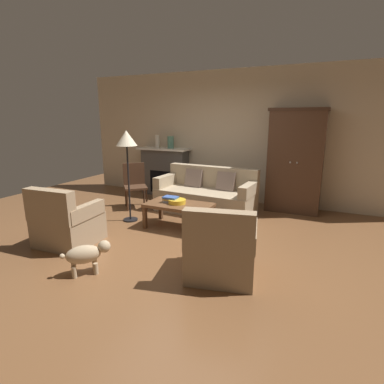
{
  "coord_description": "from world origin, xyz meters",
  "views": [
    {
      "loc": [
        2.02,
        -3.89,
        1.81
      ],
      "look_at": [
        -0.12,
        0.75,
        0.55
      ],
      "focal_mm": 28.29,
      "sensor_mm": 36.0,
      "label": 1
    }
  ],
  "objects_px": {
    "couch": "(206,196)",
    "armchair_near_right": "(221,251)",
    "book_stack": "(171,199)",
    "floor_lamp": "(127,143)",
    "side_chair_wooden": "(135,182)",
    "armchair_near_left": "(66,224)",
    "fireplace": "(165,171)",
    "fruit_bowl": "(177,201)",
    "mantel_vase_cream": "(157,141)",
    "dog": "(86,254)",
    "coffee_table": "(179,207)",
    "mantel_vase_jade": "(171,142)",
    "armoire": "(295,161)"
  },
  "relations": [
    {
      "from": "mantel_vase_cream",
      "to": "side_chair_wooden",
      "type": "distance_m",
      "value": 1.37
    },
    {
      "from": "book_stack",
      "to": "floor_lamp",
      "type": "xyz_separation_m",
      "value": [
        -0.82,
        -0.05,
        0.91
      ]
    },
    {
      "from": "book_stack",
      "to": "mantel_vase_jade",
      "type": "relative_size",
      "value": 0.93
    },
    {
      "from": "floor_lamp",
      "to": "dog",
      "type": "relative_size",
      "value": 3.43
    },
    {
      "from": "mantel_vase_cream",
      "to": "armchair_near_left",
      "type": "distance_m",
      "value": 3.33
    },
    {
      "from": "mantel_vase_cream",
      "to": "armchair_near_right",
      "type": "bearing_deg",
      "value": -48.9
    },
    {
      "from": "fireplace",
      "to": "fruit_bowl",
      "type": "relative_size",
      "value": 4.35
    },
    {
      "from": "armoire",
      "to": "fruit_bowl",
      "type": "bearing_deg",
      "value": -131.98
    },
    {
      "from": "fireplace",
      "to": "couch",
      "type": "relative_size",
      "value": 0.64
    },
    {
      "from": "armoire",
      "to": "book_stack",
      "type": "height_order",
      "value": "armoire"
    },
    {
      "from": "armchair_near_right",
      "to": "fireplace",
      "type": "bearing_deg",
      "value": 129.0
    },
    {
      "from": "mantel_vase_cream",
      "to": "dog",
      "type": "distance_m",
      "value": 4.05
    },
    {
      "from": "couch",
      "to": "coffee_table",
      "type": "relative_size",
      "value": 1.78
    },
    {
      "from": "fireplace",
      "to": "couch",
      "type": "height_order",
      "value": "fireplace"
    },
    {
      "from": "couch",
      "to": "armchair_near_right",
      "type": "relative_size",
      "value": 2.15
    },
    {
      "from": "fireplace",
      "to": "mantel_vase_cream",
      "type": "relative_size",
      "value": 4.29
    },
    {
      "from": "book_stack",
      "to": "armoire",
      "type": "bearing_deg",
      "value": 45.74
    },
    {
      "from": "armchair_near_right",
      "to": "coffee_table",
      "type": "bearing_deg",
      "value": 133.86
    },
    {
      "from": "armoire",
      "to": "mantel_vase_cream",
      "type": "distance_m",
      "value": 3.14
    },
    {
      "from": "fireplace",
      "to": "armchair_near_right",
      "type": "xyz_separation_m",
      "value": [
        2.53,
        -3.12,
        -0.25
      ]
    },
    {
      "from": "couch",
      "to": "armchair_near_left",
      "type": "height_order",
      "value": "armchair_near_left"
    },
    {
      "from": "mantel_vase_jade",
      "to": "side_chair_wooden",
      "type": "distance_m",
      "value": 1.38
    },
    {
      "from": "armchair_near_right",
      "to": "armchair_near_left",
      "type": "bearing_deg",
      "value": -178.39
    },
    {
      "from": "book_stack",
      "to": "mantel_vase_jade",
      "type": "distance_m",
      "value": 2.26
    },
    {
      "from": "armchair_near_left",
      "to": "floor_lamp",
      "type": "relative_size",
      "value": 0.55
    },
    {
      "from": "armoire",
      "to": "mantel_vase_jade",
      "type": "height_order",
      "value": "armoire"
    },
    {
      "from": "couch",
      "to": "fruit_bowl",
      "type": "bearing_deg",
      "value": -95.25
    },
    {
      "from": "fruit_bowl",
      "to": "mantel_vase_cream",
      "type": "bearing_deg",
      "value": 128.55
    },
    {
      "from": "armchair_near_right",
      "to": "side_chair_wooden",
      "type": "relative_size",
      "value": 1.01
    },
    {
      "from": "armoire",
      "to": "dog",
      "type": "height_order",
      "value": "armoire"
    },
    {
      "from": "couch",
      "to": "side_chair_wooden",
      "type": "xyz_separation_m",
      "value": [
        -1.46,
        -0.32,
        0.19
      ]
    },
    {
      "from": "coffee_table",
      "to": "dog",
      "type": "xyz_separation_m",
      "value": [
        -0.28,
        -1.84,
        -0.12
      ]
    },
    {
      "from": "mantel_vase_cream",
      "to": "dog",
      "type": "relative_size",
      "value": 0.63
    },
    {
      "from": "couch",
      "to": "fruit_bowl",
      "type": "xyz_separation_m",
      "value": [
        -0.1,
        -1.06,
        0.14
      ]
    },
    {
      "from": "couch",
      "to": "book_stack",
      "type": "xyz_separation_m",
      "value": [
        -0.22,
        -1.04,
        0.15
      ]
    },
    {
      "from": "armchair_near_left",
      "to": "floor_lamp",
      "type": "height_order",
      "value": "floor_lamp"
    },
    {
      "from": "fruit_bowl",
      "to": "armchair_near_right",
      "type": "distance_m",
      "value": 1.73
    },
    {
      "from": "book_stack",
      "to": "fruit_bowl",
      "type": "bearing_deg",
      "value": -6.91
    },
    {
      "from": "armoire",
      "to": "couch",
      "type": "distance_m",
      "value": 1.85
    },
    {
      "from": "side_chair_wooden",
      "to": "fireplace",
      "type": "bearing_deg",
      "value": 87.42
    },
    {
      "from": "side_chair_wooden",
      "to": "floor_lamp",
      "type": "bearing_deg",
      "value": -61.11
    },
    {
      "from": "mantel_vase_cream",
      "to": "fruit_bowl",
      "type": "bearing_deg",
      "value": -51.45
    },
    {
      "from": "side_chair_wooden",
      "to": "armchair_near_right",
      "type": "bearing_deg",
      "value": -37.31
    },
    {
      "from": "mantel_vase_jade",
      "to": "couch",
      "type": "bearing_deg",
      "value": -33.65
    },
    {
      "from": "coffee_table",
      "to": "book_stack",
      "type": "bearing_deg",
      "value": 174.35
    },
    {
      "from": "fireplace",
      "to": "coffee_table",
      "type": "distance_m",
      "value": 2.34
    },
    {
      "from": "floor_lamp",
      "to": "book_stack",
      "type": "bearing_deg",
      "value": 3.75
    },
    {
      "from": "coffee_table",
      "to": "book_stack",
      "type": "relative_size",
      "value": 4.31
    },
    {
      "from": "armoire",
      "to": "dog",
      "type": "relative_size",
      "value": 4.25
    },
    {
      "from": "fireplace",
      "to": "side_chair_wooden",
      "type": "distance_m",
      "value": 1.16
    }
  ]
}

